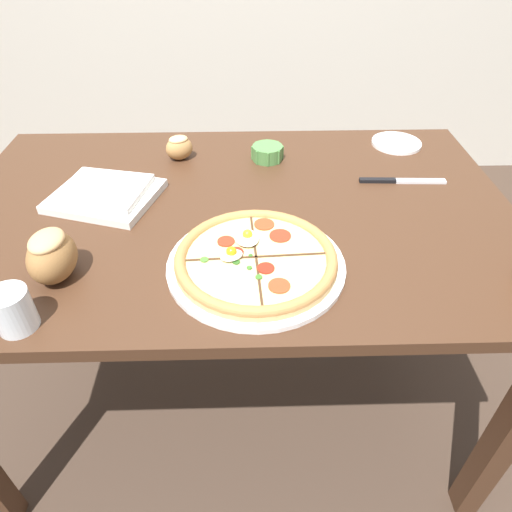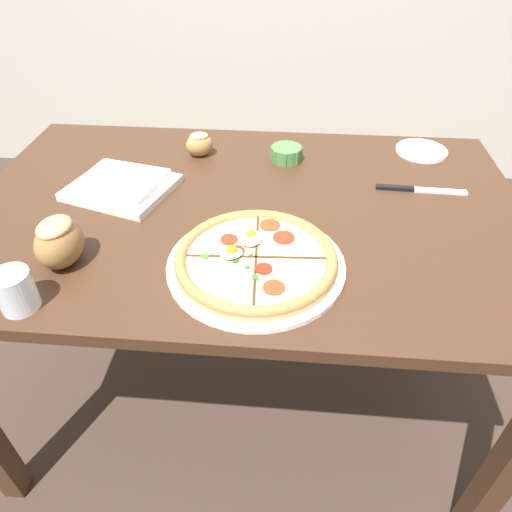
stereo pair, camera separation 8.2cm
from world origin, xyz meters
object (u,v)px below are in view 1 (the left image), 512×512
Objects in this scene: dining_table at (235,240)px; ramekin_bowl at (267,152)px; pizza at (256,260)px; napkin_folded at (105,194)px; side_saucer at (396,143)px; bread_piece_mid at (179,147)px; knife_main at (401,181)px; water_glass at (14,312)px; bread_piece_far at (52,255)px.

dining_table is 14.85× the size of ramekin_bowl.
pizza is 0.47m from napkin_folded.
side_saucer is (0.82, 0.29, -0.01)m from napkin_folded.
knife_main is (0.61, -0.15, -0.03)m from bread_piece_mid.
dining_table is 0.56m from water_glass.
pizza is at bearing -95.48° from ramekin_bowl.
pizza is at bearing 19.46° from water_glass.
ramekin_bowl is 0.80m from water_glass.
water_glass is at bearing -134.86° from dining_table.
bread_piece_far reaches higher than bread_piece_mid.
bread_piece_mid is at bearing 112.84° from pizza.
dining_table is 0.48m from knife_main.
pizza is 0.53m from knife_main.
knife_main reaches higher than dining_table.
napkin_folded is at bearing -127.59° from bread_piece_mid.
dining_table is 6.02× the size of knife_main.
ramekin_bowl is 0.25m from bread_piece_mid.
ramekin_bowl reaches higher than dining_table.
napkin_folded is 2.00× the size of side_saucer.
bread_piece_mid is 0.41× the size of knife_main.
bread_piece_mid is at bearing 177.61° from ramekin_bowl.
ramekin_bowl is 0.67m from bread_piece_far.
side_saucer is at bearing 12.23° from ramekin_bowl.
pizza reaches higher than napkin_folded.
knife_main is at bearing 4.81° from napkin_folded.
napkin_folded is 0.78m from knife_main.
napkin_folded is (-0.37, 0.28, -0.00)m from pizza.
napkin_folded is 0.27m from bread_piece_mid.
napkin_folded is 2.34× the size of bread_piece_far.
pizza is at bearing -137.35° from knife_main.
water_glass is at bearing -97.71° from napkin_folded.
knife_main is at bearing 13.62° from dining_table.
side_saucer is (0.85, 0.59, -0.05)m from bread_piece_far.
pizza is 1.60× the size of knife_main.
bread_piece_far is at bearing -153.60° from knife_main.
knife_main is 1.55× the size of side_saucer.
bread_piece_mid reaches higher than side_saucer.
knife_main is at bearing 24.15° from bread_piece_far.
napkin_folded is 0.87m from side_saucer.
pizza is 0.72m from side_saucer.
ramekin_bowl reaches higher than knife_main.
napkin_folded is 0.30m from bread_piece_far.
knife_main is at bearing -101.77° from side_saucer.
bread_piece_far reaches higher than napkin_folded.
pizza is 0.41m from bread_piece_far.
ramekin_bowl is (0.10, 0.25, 0.12)m from dining_table.
bread_piece_mid is at bearing 52.41° from napkin_folded.
water_glass is (-0.06, -0.43, 0.02)m from napkin_folded.
ramekin_bowl is 0.47m from napkin_folded.
side_saucer is (0.40, 0.09, -0.02)m from ramekin_bowl.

